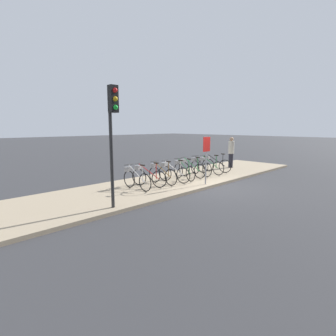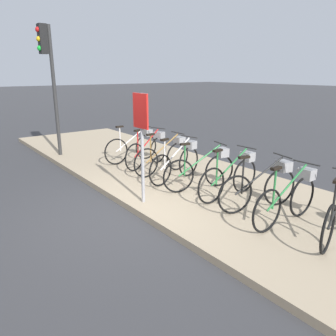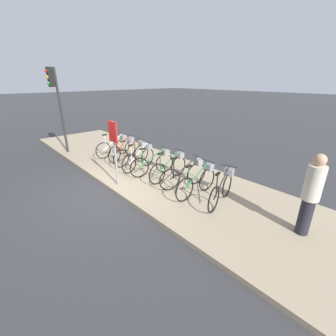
# 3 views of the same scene
# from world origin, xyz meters

# --- Properties ---
(ground_plane) EXTENTS (120.00, 120.00, 0.00)m
(ground_plane) POSITION_xyz_m (0.00, 0.00, 0.00)
(ground_plane) COLOR #38383A
(sidewalk) EXTENTS (16.13, 3.63, 0.12)m
(sidewalk) POSITION_xyz_m (0.00, 1.81, 0.06)
(sidewalk) COLOR tan
(sidewalk) RESTS_ON ground_plane
(parked_bicycle_0) EXTENTS (0.46, 1.64, 1.01)m
(parked_bicycle_0) POSITION_xyz_m (-2.71, 1.72, 0.56)
(parked_bicycle_0) COLOR black
(parked_bicycle_0) RESTS_ON sidewalk
(parked_bicycle_1) EXTENTS (0.62, 1.57, 1.01)m
(parked_bicycle_1) POSITION_xyz_m (-2.08, 1.77, 0.56)
(parked_bicycle_1) COLOR black
(parked_bicycle_1) RESTS_ON sidewalk
(parked_bicycle_2) EXTENTS (0.46, 1.64, 1.01)m
(parked_bicycle_2) POSITION_xyz_m (-1.33, 1.73, 0.56)
(parked_bicycle_2) COLOR black
(parked_bicycle_2) RESTS_ON sidewalk
(parked_bicycle_3) EXTENTS (0.48, 1.62, 1.01)m
(parked_bicycle_3) POSITION_xyz_m (-0.74, 1.64, 0.56)
(parked_bicycle_3) COLOR black
(parked_bicycle_3) RESTS_ON sidewalk
(parked_bicycle_4) EXTENTS (0.54, 1.60, 1.01)m
(parked_bicycle_4) POSITION_xyz_m (0.04, 1.69, 0.56)
(parked_bicycle_4) COLOR black
(parked_bicycle_4) RESTS_ON sidewalk
(parked_bicycle_5) EXTENTS (0.46, 1.64, 1.01)m
(parked_bicycle_5) POSITION_xyz_m (0.70, 1.81, 0.56)
(parked_bicycle_5) COLOR black
(parked_bicycle_5) RESTS_ON sidewalk
(parked_bicycle_6) EXTENTS (0.55, 1.60, 1.01)m
(parked_bicycle_6) POSITION_xyz_m (1.42, 1.80, 0.56)
(parked_bicycle_6) COLOR black
(parked_bicycle_6) RESTS_ON sidewalk
(parked_bicycle_7) EXTENTS (0.46, 1.64, 1.01)m
(parked_bicycle_7) POSITION_xyz_m (2.03, 1.68, 0.56)
(parked_bicycle_7) COLOR black
(parked_bicycle_7) RESTS_ON sidewalk
(parked_bicycle_8) EXTENTS (0.57, 1.59, 1.01)m
(parked_bicycle_8) POSITION_xyz_m (2.74, 1.81, 0.56)
(parked_bicycle_8) COLOR black
(parked_bicycle_8) RESTS_ON sidewalk
(pedestrian) EXTENTS (0.34, 0.34, 1.80)m
(pedestrian) POSITION_xyz_m (4.68, 2.03, 1.07)
(pedestrian) COLOR #23232D
(pedestrian) RESTS_ON sidewalk
(traffic_light) EXTENTS (0.24, 0.40, 3.55)m
(traffic_light) POSITION_xyz_m (-4.64, 0.24, 2.67)
(traffic_light) COLOR #2D2D2D
(traffic_light) RESTS_ON sidewalk
(sign_post) EXTENTS (0.44, 0.07, 1.99)m
(sign_post) POSITION_xyz_m (-0.10, 0.29, 1.48)
(sign_post) COLOR #99999E
(sign_post) RESTS_ON sidewalk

